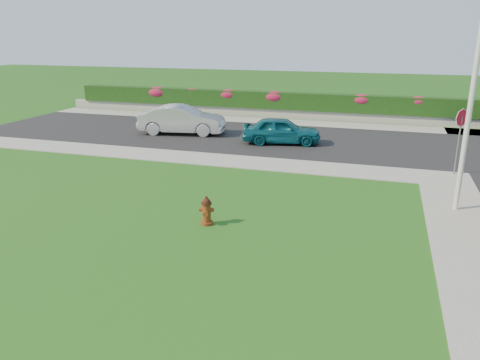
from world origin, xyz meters
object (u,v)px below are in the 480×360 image
(fire_hydrant, at_px, (207,211))
(stop_sign, at_px, (461,126))
(sedan_teal, at_px, (281,130))
(sedan_silver, at_px, (182,120))
(utility_pole, at_px, (468,120))

(fire_hydrant, distance_m, stop_sign, 11.00)
(sedan_teal, xyz_separation_m, sedan_silver, (-5.82, 0.71, 0.12))
(stop_sign, bearing_deg, sedan_teal, 133.17)
(sedan_silver, xyz_separation_m, stop_sign, (13.65, -3.97, 1.17))
(utility_pole, bearing_deg, sedan_teal, 134.47)
(utility_pole, distance_m, stop_sign, 4.39)
(fire_hydrant, height_order, sedan_teal, sedan_teal)
(sedan_teal, height_order, sedan_silver, sedan_silver)
(utility_pole, xyz_separation_m, stop_sign, (0.45, 4.26, -0.92))
(fire_hydrant, height_order, stop_sign, stop_sign)
(utility_pole, height_order, stop_sign, utility_pole)
(sedan_silver, distance_m, utility_pole, 15.70)
(utility_pole, bearing_deg, fire_hydrant, -154.51)
(sedan_teal, height_order, utility_pole, utility_pole)
(fire_hydrant, distance_m, sedan_teal, 10.98)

